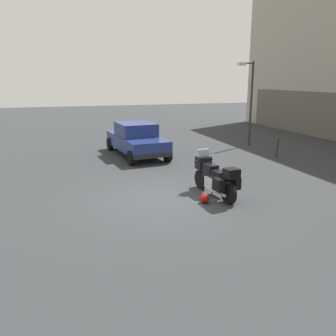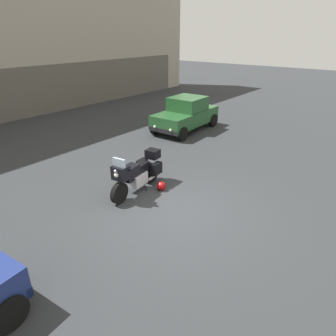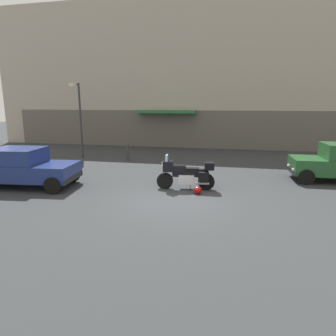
{
  "view_description": "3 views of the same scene",
  "coord_description": "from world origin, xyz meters",
  "views": [
    {
      "loc": [
        9.6,
        -2.88,
        3.55
      ],
      "look_at": [
        -0.12,
        0.2,
        0.95
      ],
      "focal_mm": 37.15,
      "sensor_mm": 36.0,
      "label": 1
    },
    {
      "loc": [
        -5.7,
        -4.25,
        4.51
      ],
      "look_at": [
        0.46,
        0.66,
        0.95
      ],
      "focal_mm": 32.09,
      "sensor_mm": 36.0,
      "label": 2
    },
    {
      "loc": [
        1.84,
        -9.5,
        3.29
      ],
      "look_at": [
        -0.33,
        0.48,
        1.07
      ],
      "focal_mm": 31.78,
      "sensor_mm": 36.0,
      "label": 3
    }
  ],
  "objects": [
    {
      "name": "car_hatchback_near",
      "position": [
        6.36,
        4.22,
        0.81
      ],
      "size": [
        3.93,
        1.92,
        1.64
      ],
      "rotation": [
        0.0,
        0.0,
        3.18
      ],
      "color": "#235128",
      "rests_on": "ground"
    },
    {
      "name": "motorcycle",
      "position": [
        0.17,
        1.64,
        0.62
      ],
      "size": [
        2.26,
        0.87,
        1.36
      ],
      "rotation": [
        0.0,
        0.0,
        3.26
      ],
      "color": "black",
      "rests_on": "ground"
    },
    {
      "name": "helmet",
      "position": [
        0.66,
        1.09,
        0.14
      ],
      "size": [
        0.28,
        0.28,
        0.28
      ],
      "primitive_type": "sphere",
      "color": "#990C0C",
      "rests_on": "ground"
    },
    {
      "name": "ground_plane",
      "position": [
        0.0,
        0.0,
        0.0
      ],
      "size": [
        80.0,
        80.0,
        0.0
      ],
      "primitive_type": "plane",
      "color": "#2D3033"
    }
  ]
}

